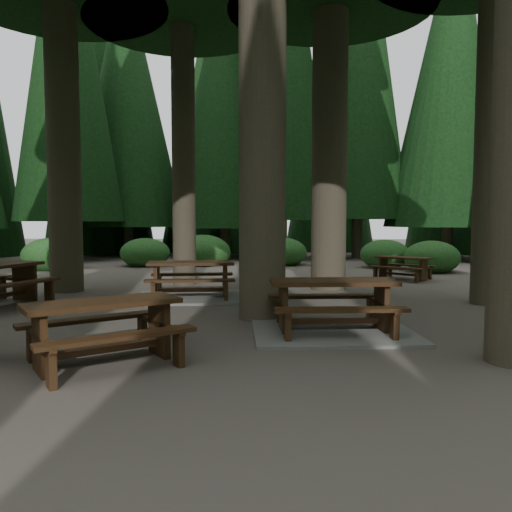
{
  "coord_description": "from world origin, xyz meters",
  "views": [
    {
      "loc": [
        1.05,
        -8.74,
        1.76
      ],
      "look_at": [
        0.67,
        0.66,
        1.1
      ],
      "focal_mm": 35.0,
      "sensor_mm": 36.0,
      "label": 1
    }
  ],
  "objects_px": {
    "picnic_table_d": "(403,264)",
    "picnic_table_e": "(103,322)",
    "picnic_table_c": "(191,286)",
    "picnic_table_a": "(333,314)"
  },
  "relations": [
    {
      "from": "picnic_table_d",
      "to": "picnic_table_e",
      "type": "relative_size",
      "value": 0.87
    },
    {
      "from": "picnic_table_d",
      "to": "picnic_table_e",
      "type": "height_order",
      "value": "picnic_table_e"
    },
    {
      "from": "picnic_table_c",
      "to": "picnic_table_a",
      "type": "bearing_deg",
      "value": -57.91
    },
    {
      "from": "picnic_table_e",
      "to": "picnic_table_d",
      "type": "bearing_deg",
      "value": 21.16
    },
    {
      "from": "picnic_table_c",
      "to": "picnic_table_e",
      "type": "height_order",
      "value": "picnic_table_c"
    },
    {
      "from": "picnic_table_e",
      "to": "picnic_table_c",
      "type": "bearing_deg",
      "value": 52.09
    },
    {
      "from": "picnic_table_a",
      "to": "picnic_table_c",
      "type": "xyz_separation_m",
      "value": [
        -2.82,
        3.41,
        -0.0
      ]
    },
    {
      "from": "picnic_table_a",
      "to": "picnic_table_e",
      "type": "relative_size",
      "value": 1.13
    },
    {
      "from": "picnic_table_d",
      "to": "picnic_table_c",
      "type": "bearing_deg",
      "value": -109.11
    },
    {
      "from": "picnic_table_d",
      "to": "picnic_table_e",
      "type": "bearing_deg",
      "value": -86.28
    }
  ]
}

